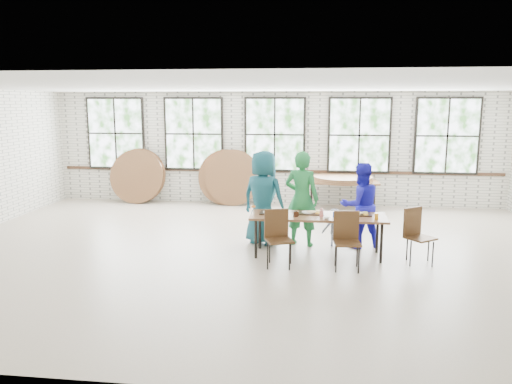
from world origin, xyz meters
The scene contains 13 objects.
room centered at (0.00, 4.44, 1.83)m, with size 12.00×12.00×12.00m.
dining_table centered at (1.17, -0.08, 0.69)m, with size 2.40×0.81×0.74m.
chair_near_left centered at (0.51, -0.69, 0.56)m, with size 0.54×0.53×0.95m.
chair_near_right centered at (1.65, -0.70, 0.56)m, with size 0.45×0.44×0.95m.
chair_spare centered at (2.84, -0.26, 0.56)m, with size 0.58×0.58×0.95m.
adult_teal centered at (0.12, 0.57, 0.91)m, with size 0.89×0.58×1.82m, color navy.
adult_green centered at (0.86, 0.57, 0.91)m, with size 0.66×0.44×1.82m, color #207B3B.
toddler centered at (1.49, 0.57, 0.36)m, with size 0.47×0.27×0.73m, color #161E45.
adult_blue centered at (1.96, 0.57, 0.81)m, with size 0.78×0.61×1.61m, color #1D1BC1.
storage_table centered at (1.78, 3.92, 0.69)m, with size 1.82×0.80×0.74m.
tabletop_clutter centered at (1.26, -0.10, 0.77)m, with size 2.07×0.63×0.11m.
round_tops_stacked centered at (1.78, 3.92, 0.80)m, with size 1.50×1.50×0.13m.
round_tops_leaning centered at (-2.46, 4.19, 0.73)m, with size 4.16×0.49×1.49m.
Camera 1 is at (1.14, -8.79, 2.72)m, focal length 35.00 mm.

